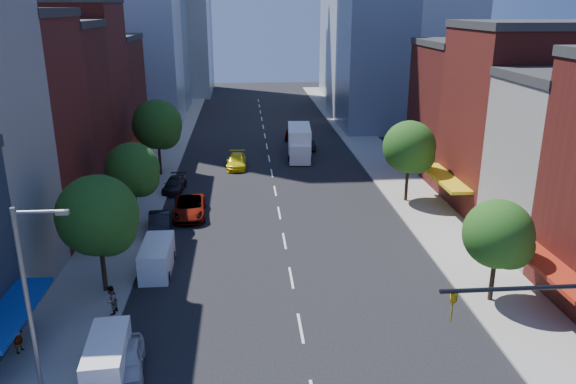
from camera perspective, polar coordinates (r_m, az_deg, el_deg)
The scene contains 25 objects.
sidewalk_left at distance 63.53m, azimuth -13.19°, elevation 2.70°, with size 5.00×120.00×0.15m, color gray.
sidewalk_right at distance 64.62m, azimuth 9.31°, elevation 3.21°, with size 5.00×120.00×0.15m, color gray.
bldg_left_3 at distance 53.57m, azimuth -24.53°, elevation 6.84°, with size 12.00×8.00×15.00m, color #521814.
bldg_left_4 at distance 61.38m, azimuth -22.07°, elevation 9.37°, with size 12.00×9.00×17.00m, color maroon.
bldg_left_5 at distance 70.69m, azimuth -19.68°, elevation 9.01°, with size 12.00×10.00×13.00m, color #521814.
bldg_right_2 at distance 51.34m, azimuth 23.31°, elevation 6.56°, with size 12.00×10.00×15.00m, color maroon.
bldg_right_3 at distance 60.38m, azimuth 18.90°, elevation 7.66°, with size 12.00×10.00×13.00m, color #521814.
streetlight at distance 25.98m, azimuth -24.63°, elevation -9.50°, with size 2.25×0.25×9.00m.
tree_left_near at distance 34.68m, azimuth -18.54°, elevation -2.57°, with size 4.80×4.80×7.30m.
tree_left_mid at distance 44.99m, azimuth -15.34°, elevation 2.01°, with size 4.20×4.20×6.65m.
tree_left_far at distance 58.25m, azimuth -12.99°, elevation 6.52°, with size 5.00×5.00×7.75m.
tree_right_near at distance 34.29m, azimuth 20.81°, elevation -4.28°, with size 4.00×4.00×6.20m.
tree_right_far at distance 50.08m, azimuth 12.39°, elevation 4.27°, with size 4.60×4.60×7.20m.
parked_car_front at distance 29.00m, azimuth -16.00°, elevation -16.01°, with size 1.54×3.84×1.31m, color silver.
parked_car_second at distance 44.48m, azimuth -12.93°, elevation -3.14°, with size 1.58×4.53×1.49m, color black.
parked_car_third at distance 47.36m, azimuth -9.99°, elevation -1.56°, with size 2.59×5.61×1.56m, color #999999.
parked_car_rear at distance 54.22m, azimuth -11.45°, elevation 0.76°, with size 1.78×4.38×1.27m, color black.
cargo_van_near at distance 28.76m, azimuth -17.89°, elevation -15.87°, with size 2.10×4.53×1.88m.
cargo_van_far at distance 38.04m, azimuth -13.18°, elevation -6.56°, with size 1.91×4.64×1.97m.
taxi at distance 61.18m, azimuth -5.25°, elevation 3.15°, with size 2.03×4.98×1.45m, color #FEE90D.
traffic_car_oncoming at distance 68.71m, azimuth 2.01°, elevation 4.83°, with size 1.34×3.85×1.27m, color black.
traffic_car_far at distance 74.16m, azimuth 0.43°, elevation 5.96°, with size 1.82×4.52×1.54m, color #999999.
box_truck at distance 65.29m, azimuth 1.16°, elevation 5.00°, with size 3.13×8.61×3.40m.
pedestrian_near at distance 31.89m, azimuth -25.76°, elevation -13.04°, with size 0.65×0.43×1.79m, color #999999.
pedestrian_far at distance 33.57m, azimuth -17.54°, elevation -10.44°, with size 0.83×0.64×1.70m, color #999999.
Camera 1 is at (-2.81, -20.55, 16.68)m, focal length 35.00 mm.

